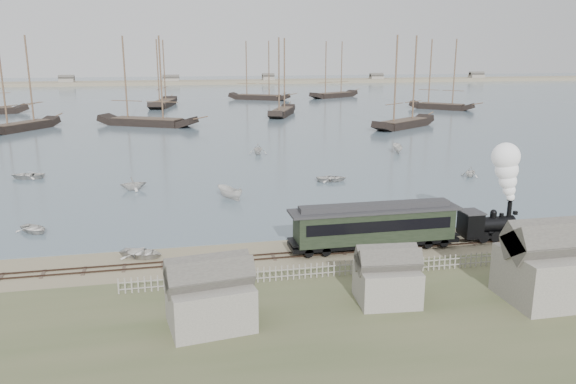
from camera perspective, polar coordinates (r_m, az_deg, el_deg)
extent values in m
plane|color=gray|center=(49.62, 2.65, -5.47)|extent=(600.00, 600.00, 0.00)
cube|color=#475D66|center=(216.17, -8.89, 9.60)|extent=(600.00, 336.00, 0.06)
cube|color=#35251D|center=(47.32, 3.41, -6.35)|extent=(120.00, 0.08, 0.12)
cube|color=#35251D|center=(48.23, 3.10, -5.94)|extent=(120.00, 0.08, 0.12)
cube|color=#41322A|center=(47.80, 3.25, -6.22)|extent=(120.00, 1.80, 0.06)
cube|color=tan|center=(295.91, -9.81, 10.75)|extent=(500.00, 20.00, 1.80)
cube|color=black|center=(53.96, 20.14, -3.98)|extent=(6.18, 1.82, 0.23)
cylinder|color=black|center=(53.51, 19.89, -3.09)|extent=(3.82, 1.36, 1.36)
cube|color=black|center=(52.45, 18.05, -3.07)|extent=(1.64, 2.00, 2.09)
cube|color=#302F32|center=(52.15, 18.14, -1.92)|extent=(1.82, 2.18, 0.11)
cylinder|color=black|center=(54.10, 21.56, -1.70)|extent=(0.40, 0.40, 1.45)
sphere|color=black|center=(53.32, 20.16, -1.98)|extent=(0.58, 0.58, 0.58)
cone|color=black|center=(55.56, 22.69, -3.81)|extent=(1.27, 1.82, 1.82)
cube|color=black|center=(54.53, 22.09, -1.98)|extent=(0.32, 0.32, 0.32)
cube|color=black|center=(48.98, 8.71, -4.98)|extent=(14.76, 2.43, 0.37)
cube|color=black|center=(48.52, 8.77, -3.33)|extent=(13.71, 2.64, 2.64)
cube|color=black|center=(47.25, 9.35, -3.50)|extent=(12.65, 0.06, 0.95)
cube|color=black|center=(49.64, 8.24, -2.59)|extent=(12.65, 0.06, 0.95)
cube|color=#302F32|center=(48.13, 8.83, -1.77)|extent=(14.76, 2.85, 0.19)
cube|color=#302F32|center=(48.04, 8.85, -1.41)|extent=(13.18, 1.27, 0.47)
imported|color=silver|center=(48.31, -14.63, -6.02)|extent=(4.02, 4.45, 0.76)
imported|color=silver|center=(57.98, -24.40, -3.42)|extent=(4.12, 4.07, 0.70)
imported|color=silver|center=(71.17, -15.44, 0.85)|extent=(3.23, 3.58, 1.66)
imported|color=silver|center=(64.74, -5.95, -0.09)|extent=(3.98, 3.40, 1.48)
imported|color=silver|center=(73.52, 4.45, 1.41)|extent=(3.19, 4.21, 0.82)
imported|color=silver|center=(79.74, 18.03, 1.96)|extent=(3.46, 3.50, 1.40)
imported|color=silver|center=(95.71, 11.06, 4.36)|extent=(3.94, 2.29, 1.43)
imported|color=silver|center=(82.66, -24.96, 1.56)|extent=(3.78, 4.78, 0.89)
imported|color=silver|center=(92.69, -3.07, 4.41)|extent=(3.98, 3.62, 1.81)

